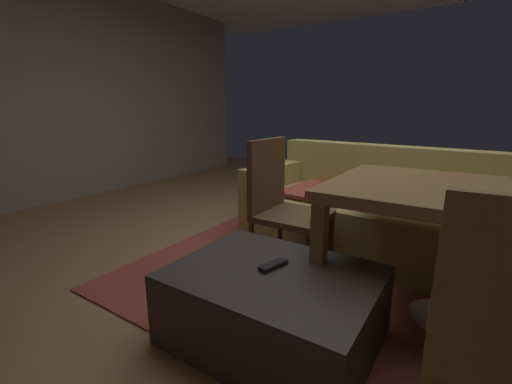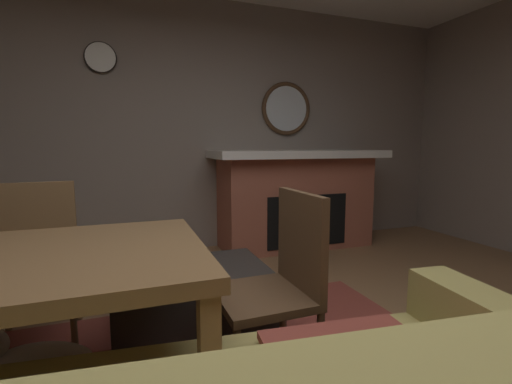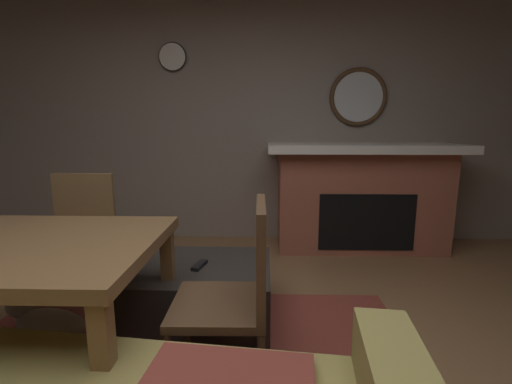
# 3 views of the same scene
# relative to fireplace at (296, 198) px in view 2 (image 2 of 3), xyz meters

# --- Properties ---
(wall_back_fireplace_side) EXTENTS (7.28, 0.12, 2.71)m
(wall_back_fireplace_side) POSITION_rel_fireplace_xyz_m (1.29, -0.38, 0.80)
(wall_back_fireplace_side) COLOR gray
(wall_back_fireplace_side) RESTS_ON ground
(fireplace) EXTENTS (1.93, 0.76, 1.10)m
(fireplace) POSITION_rel_fireplace_xyz_m (0.00, 0.00, 0.00)
(fireplace) COLOR #9E5642
(fireplace) RESTS_ON ground
(round_wall_mirror) EXTENTS (0.62, 0.05, 0.62)m
(round_wall_mirror) POSITION_rel_fireplace_xyz_m (0.00, -0.29, 1.02)
(round_wall_mirror) COLOR #4C331E
(ottoman_coffee_table) EXTENTS (0.95, 0.74, 0.37)m
(ottoman_coffee_table) POSITION_rel_fireplace_xyz_m (1.44, 1.45, -0.37)
(ottoman_coffee_table) COLOR #2D2826
(ottoman_coffee_table) RESTS_ON ground
(tv_remote) EXTENTS (0.09, 0.17, 0.02)m
(tv_remote) POSITION_rel_fireplace_xyz_m (1.42, 1.47, -0.18)
(tv_remote) COLOR black
(tv_remote) RESTS_ON ottoman_coffee_table
(dining_chair_west) EXTENTS (0.45, 0.45, 0.93)m
(dining_chair_west) POSITION_rel_fireplace_xyz_m (1.12, 2.08, -0.03)
(dining_chair_west) COLOR #513823
(dining_chair_west) RESTS_ON ground
(dining_chair_south) EXTENTS (0.46, 0.46, 0.93)m
(dining_chair_south) POSITION_rel_fireplace_xyz_m (2.33, 1.21, -0.03)
(dining_chair_south) COLOR brown
(dining_chair_south) RESTS_ON ground
(small_dog) EXTENTS (0.52, 0.28, 0.27)m
(small_dog) POSITION_rel_fireplace_xyz_m (2.24, 1.81, -0.39)
(small_dog) COLOR silver
(small_dog) RESTS_ON ground
(wall_clock) EXTENTS (0.30, 0.03, 0.30)m
(wall_clock) POSITION_rel_fireplace_xyz_m (1.99, -0.29, 1.44)
(wall_clock) COLOR silver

